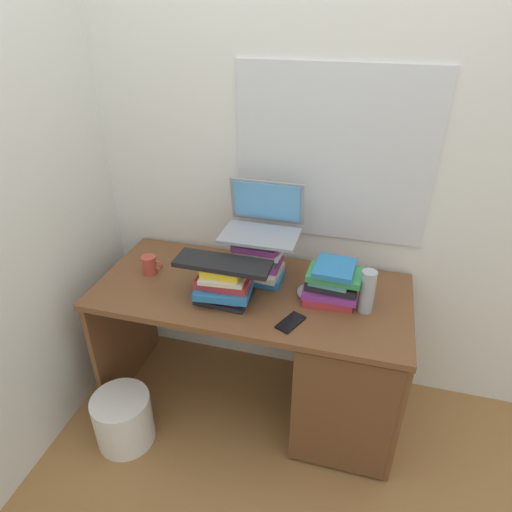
% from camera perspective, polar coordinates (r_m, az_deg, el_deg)
% --- Properties ---
extents(ground_plane, '(6.00, 6.00, 0.00)m').
position_cam_1_polar(ground_plane, '(2.58, -0.50, -17.72)').
color(ground_plane, olive).
extents(wall_back, '(6.00, 0.06, 2.60)m').
position_cam_1_polar(wall_back, '(2.18, 2.16, 13.79)').
color(wall_back, silver).
rests_on(wall_back, ground).
extents(wall_left, '(0.05, 6.00, 2.60)m').
position_cam_1_polar(wall_left, '(2.24, -24.06, 11.75)').
color(wall_left, silver).
rests_on(wall_left, ground).
extents(desk, '(1.45, 0.66, 0.73)m').
position_cam_1_polar(desk, '(2.23, 8.70, -12.98)').
color(desk, brown).
rests_on(desk, ground).
extents(book_stack_tall, '(0.23, 0.19, 0.23)m').
position_cam_1_polar(book_stack_tall, '(2.10, 0.54, -0.33)').
color(book_stack_tall, '#2672B2').
rests_on(book_stack_tall, desk).
extents(book_stack_keyboard_riser, '(0.26, 0.22, 0.18)m').
position_cam_1_polar(book_stack_keyboard_riser, '(1.99, -4.12, -3.61)').
color(book_stack_keyboard_riser, black).
rests_on(book_stack_keyboard_riser, desk).
extents(book_stack_side, '(0.25, 0.20, 0.18)m').
position_cam_1_polar(book_stack_side, '(2.00, 9.57, -3.46)').
color(book_stack_side, '#B22D33').
rests_on(book_stack_side, desk).
extents(laptop, '(0.35, 0.26, 0.23)m').
position_cam_1_polar(laptop, '(2.06, 0.87, 4.46)').
color(laptop, gray).
rests_on(laptop, book_stack_tall).
extents(keyboard, '(0.42, 0.15, 0.02)m').
position_cam_1_polar(keyboard, '(1.93, -4.24, -0.96)').
color(keyboard, black).
rests_on(keyboard, book_stack_keyboard_riser).
extents(computer_mouse, '(0.06, 0.10, 0.04)m').
position_cam_1_polar(computer_mouse, '(2.06, 6.09, -4.42)').
color(computer_mouse, '#A5A8AD').
rests_on(computer_mouse, desk).
extents(mug, '(0.11, 0.07, 0.09)m').
position_cam_1_polar(mug, '(2.25, -13.35, -1.08)').
color(mug, '#B23F33').
rests_on(mug, desk).
extents(water_bottle, '(0.07, 0.07, 0.20)m').
position_cam_1_polar(water_bottle, '(1.96, 13.93, -4.39)').
color(water_bottle, '#999EA5').
rests_on(water_bottle, desk).
extents(cell_phone, '(0.12, 0.15, 0.01)m').
position_cam_1_polar(cell_phone, '(1.90, 4.42, -8.40)').
color(cell_phone, black).
rests_on(cell_phone, desk).
extents(wastebasket, '(0.28, 0.28, 0.27)m').
position_cam_1_polar(wastebasket, '(2.40, -16.48, -19.25)').
color(wastebasket, silver).
rests_on(wastebasket, ground).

